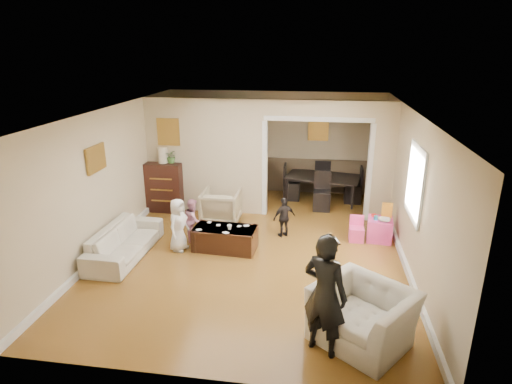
% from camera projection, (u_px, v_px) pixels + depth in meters
% --- Properties ---
extents(floor, '(7.00, 7.00, 0.00)m').
position_uv_depth(floor, '(254.00, 247.00, 8.24)').
color(floor, '#9B6628').
rests_on(floor, ground).
extents(partition_left, '(2.75, 0.18, 2.60)m').
position_uv_depth(partition_left, '(206.00, 156.00, 9.70)').
color(partition_left, '#C1B08D').
rests_on(partition_left, ground).
extents(partition_right, '(0.55, 0.18, 2.60)m').
position_uv_depth(partition_right, '(381.00, 163.00, 9.16)').
color(partition_right, '#C1B08D').
rests_on(partition_right, ground).
extents(partition_header, '(2.22, 0.18, 0.35)m').
position_uv_depth(partition_header, '(319.00, 108.00, 8.99)').
color(partition_header, '#C1B08D').
rests_on(partition_header, partition_right).
extents(window_pane, '(0.03, 0.95, 1.10)m').
position_uv_depth(window_pane, '(416.00, 183.00, 6.98)').
color(window_pane, white).
rests_on(window_pane, ground).
extents(framed_art_partition, '(0.45, 0.03, 0.55)m').
position_uv_depth(framed_art_partition, '(168.00, 132.00, 9.54)').
color(framed_art_partition, brown).
rests_on(framed_art_partition, partition_left).
extents(framed_art_sofa_wall, '(0.03, 0.55, 0.40)m').
position_uv_depth(framed_art_sofa_wall, '(96.00, 159.00, 7.48)').
color(framed_art_sofa_wall, brown).
extents(framed_art_alcove, '(0.45, 0.03, 0.55)m').
position_uv_depth(framed_art_alcove, '(318.00, 129.00, 10.76)').
color(framed_art_alcove, brown).
extents(sofa, '(0.78, 1.92, 0.56)m').
position_uv_depth(sofa, '(125.00, 242.00, 7.82)').
color(sofa, beige).
rests_on(sofa, ground).
extents(armchair_back, '(0.79, 0.81, 0.74)m').
position_uv_depth(armchair_back, '(221.00, 207.00, 9.25)').
color(armchair_back, tan).
rests_on(armchair_back, ground).
extents(armchair_front, '(1.54, 1.51, 0.76)m').
position_uv_depth(armchair_front, '(363.00, 315.00, 5.51)').
color(armchair_front, beige).
rests_on(armchair_front, ground).
extents(dresser, '(0.84, 0.47, 1.15)m').
position_uv_depth(dresser, '(165.00, 187.00, 9.93)').
color(dresser, black).
rests_on(dresser, ground).
extents(table_lamp, '(0.22, 0.22, 0.36)m').
position_uv_depth(table_lamp, '(163.00, 155.00, 9.68)').
color(table_lamp, beige).
rests_on(table_lamp, dresser).
extents(potted_plant, '(0.28, 0.24, 0.31)m').
position_uv_depth(potted_plant, '(171.00, 156.00, 9.66)').
color(potted_plant, '#40682E').
rests_on(potted_plant, dresser).
extents(coffee_table, '(1.21, 0.67, 0.44)m').
position_uv_depth(coffee_table, '(225.00, 238.00, 8.09)').
color(coffee_table, '#381B11').
rests_on(coffee_table, ground).
extents(coffee_cup, '(0.10, 0.10, 0.08)m').
position_uv_depth(coffee_cup, '(229.00, 227.00, 7.94)').
color(coffee_cup, white).
rests_on(coffee_cup, coffee_table).
extents(play_table, '(0.51, 0.51, 0.45)m').
position_uv_depth(play_table, '(380.00, 230.00, 8.47)').
color(play_table, '#EA3D97').
rests_on(play_table, ground).
extents(cereal_box, '(0.21, 0.09, 0.30)m').
position_uv_depth(cereal_box, '(387.00, 210.00, 8.42)').
color(cereal_box, gold).
rests_on(cereal_box, play_table).
extents(cyan_cup, '(0.08, 0.08, 0.08)m').
position_uv_depth(cyan_cup, '(376.00, 218.00, 8.35)').
color(cyan_cup, '#26A1C2').
rests_on(cyan_cup, play_table).
extents(toy_block, '(0.09, 0.08, 0.05)m').
position_uv_depth(toy_block, '(374.00, 215.00, 8.52)').
color(toy_block, red).
rests_on(toy_block, play_table).
extents(play_bowl, '(0.26, 0.26, 0.06)m').
position_uv_depth(play_bowl, '(384.00, 220.00, 8.27)').
color(play_bowl, beige).
rests_on(play_bowl, play_table).
extents(dining_table, '(1.93, 1.31, 0.62)m').
position_uv_depth(dining_table, '(322.00, 189.00, 10.63)').
color(dining_table, black).
rests_on(dining_table, ground).
extents(adult_person, '(0.70, 0.63, 1.61)m').
position_uv_depth(adult_person, '(325.00, 294.00, 5.20)').
color(adult_person, black).
rests_on(adult_person, ground).
extents(child_kneel_a, '(0.44, 0.56, 1.01)m').
position_uv_depth(child_kneel_a, '(178.00, 225.00, 7.98)').
color(child_kneel_a, white).
rests_on(child_kneel_a, ground).
extents(child_kneel_b, '(0.42, 0.49, 0.86)m').
position_uv_depth(child_kneel_b, '(193.00, 220.00, 8.40)').
color(child_kneel_b, '#C87D98').
rests_on(child_kneel_b, ground).
extents(child_toddler, '(0.51, 0.44, 0.82)m').
position_uv_depth(child_toddler, '(284.00, 217.00, 8.58)').
color(child_toddler, black).
rests_on(child_toddler, ground).
extents(craft_papers, '(0.97, 0.54, 0.00)m').
position_uv_depth(craft_papers, '(223.00, 227.00, 8.04)').
color(craft_papers, white).
rests_on(craft_papers, coffee_table).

